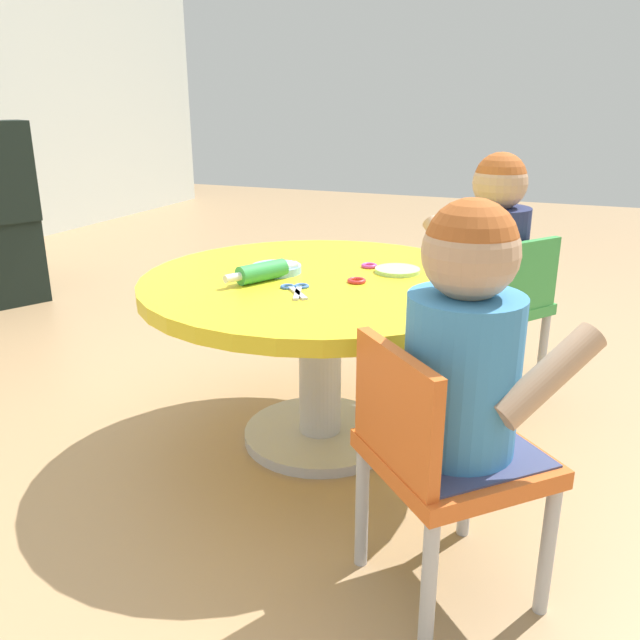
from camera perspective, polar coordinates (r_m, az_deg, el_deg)
ground_plane at (r=1.95m, az=-0.00°, el=-10.23°), size 10.00×10.00×0.00m
craft_table at (r=1.80m, az=-0.00°, el=0.52°), size 0.97×0.97×0.49m
child_chair_left at (r=1.28m, az=10.38°, el=-11.66°), size 0.42×0.42×0.54m
seated_child_left at (r=1.20m, az=12.61°, el=-1.87°), size 0.43×0.43×0.51m
child_chair_right at (r=2.21m, az=15.18°, el=1.24°), size 0.42×0.42×0.54m
seated_child_right at (r=2.18m, az=14.91°, el=7.19°), size 0.42×0.44×0.51m
rolling_pin at (r=1.73m, az=-5.06°, el=4.20°), size 0.21×0.12×0.05m
craft_scissors at (r=1.64m, az=-2.11°, el=2.69°), size 0.14×0.11×0.01m
playdough_blob_0 at (r=1.83m, az=6.75°, el=4.31°), size 0.12×0.12×0.01m
playdough_blob_1 at (r=1.82m, az=-3.82°, el=4.45°), size 0.14×0.14×0.02m
cookie_cutter_0 at (r=1.88m, az=4.30°, el=4.74°), size 0.05×0.05×0.01m
cookie_cutter_1 at (r=1.72m, az=3.20°, el=3.45°), size 0.05×0.05×0.01m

